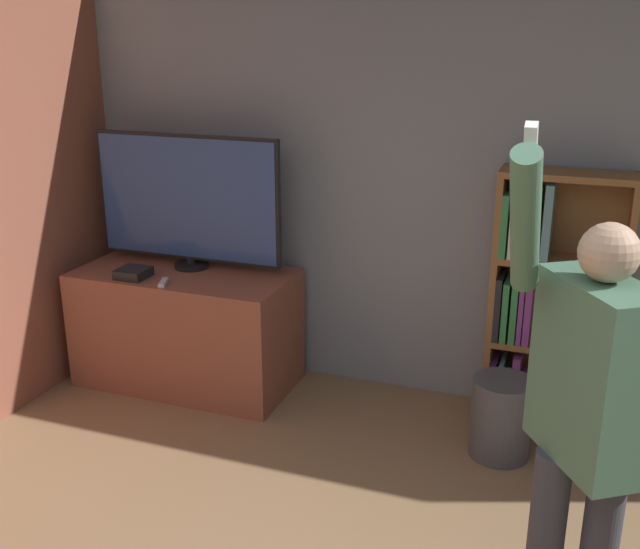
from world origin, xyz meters
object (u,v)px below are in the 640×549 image
at_px(waste_bin, 501,418).
at_px(television, 188,200).
at_px(person, 589,414).
at_px(bookshelf, 541,304).
at_px(game_console, 133,273).

bearing_deg(waste_bin, television, 171.53).
xyz_separation_m(person, waste_bin, (-0.40, 1.33, -0.79)).
bearing_deg(person, television, -157.57).
bearing_deg(television, person, -33.81).
xyz_separation_m(bookshelf, waste_bin, (-0.12, -0.46, -0.51)).
xyz_separation_m(game_console, person, (2.68, -1.33, 0.23)).
height_order(game_console, bookshelf, bookshelf).
height_order(television, waste_bin, television).
height_order(television, bookshelf, television).
distance_m(game_console, bookshelf, 2.45).
distance_m(television, bookshelf, 2.22).
distance_m(person, waste_bin, 1.60).
relative_size(television, game_console, 6.73).
bearing_deg(bookshelf, television, -175.89).
distance_m(bookshelf, waste_bin, 0.70).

